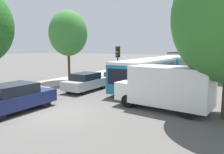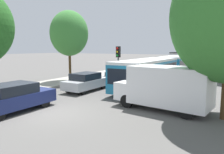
{
  "view_description": "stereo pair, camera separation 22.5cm",
  "coord_description": "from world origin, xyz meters",
  "px_view_note": "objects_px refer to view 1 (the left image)",
  "views": [
    {
      "loc": [
        7.63,
        -8.01,
        3.27
      ],
      "look_at": [
        0.2,
        5.61,
        1.2
      ],
      "focal_mm": 35.0,
      "sensor_mm": 36.0,
      "label": 1
    },
    {
      "loc": [
        7.83,
        -7.9,
        3.27
      ],
      "look_at": [
        0.2,
        5.61,
        1.2
      ],
      "focal_mm": 35.0,
      "sensor_mm": 36.0,
      "label": 2
    }
  ],
  "objects_px": {
    "articulated_bus": "(160,68)",
    "queued_car_red": "(159,65)",
    "traffic_light": "(118,57)",
    "queued_car_navy": "(14,98)",
    "queued_car_silver": "(86,82)",
    "white_van": "(166,87)",
    "queued_car_white": "(143,68)",
    "tree_left_mid": "(69,34)",
    "queued_car_graphite": "(122,73)",
    "city_bus_rear": "(180,57)",
    "no_entry_sign": "(210,70)"
  },
  "relations": [
    {
      "from": "articulated_bus",
      "to": "queued_car_red",
      "type": "xyz_separation_m",
      "value": [
        -3.75,
        12.46,
        -0.65
      ]
    },
    {
      "from": "traffic_light",
      "to": "queued_car_red",
      "type": "bearing_deg",
      "value": -164.39
    },
    {
      "from": "traffic_light",
      "to": "articulated_bus",
      "type": "bearing_deg",
      "value": 159.82
    },
    {
      "from": "queued_car_red",
      "to": "tree_left_mid",
      "type": "distance_m",
      "value": 17.15
    },
    {
      "from": "queued_car_graphite",
      "to": "tree_left_mid",
      "type": "bearing_deg",
      "value": 135.56
    },
    {
      "from": "queued_car_silver",
      "to": "queued_car_white",
      "type": "distance_m",
      "value": 12.5
    },
    {
      "from": "queued_car_white",
      "to": "queued_car_red",
      "type": "relative_size",
      "value": 0.97
    },
    {
      "from": "city_bus_rear",
      "to": "no_entry_sign",
      "type": "distance_m",
      "value": 32.93
    },
    {
      "from": "traffic_light",
      "to": "no_entry_sign",
      "type": "xyz_separation_m",
      "value": [
        7.04,
        -0.62,
        -0.62
      ]
    },
    {
      "from": "articulated_bus",
      "to": "city_bus_rear",
      "type": "xyz_separation_m",
      "value": [
        -3.73,
        27.21,
        0.05
      ]
    },
    {
      "from": "white_van",
      "to": "queued_car_white",
      "type": "bearing_deg",
      "value": -57.49
    },
    {
      "from": "white_van",
      "to": "traffic_light",
      "type": "bearing_deg",
      "value": -33.84
    },
    {
      "from": "queued_car_white",
      "to": "no_entry_sign",
      "type": "bearing_deg",
      "value": -139.65
    },
    {
      "from": "traffic_light",
      "to": "tree_left_mid",
      "type": "distance_m",
      "value": 5.66
    },
    {
      "from": "queued_car_navy",
      "to": "tree_left_mid",
      "type": "xyz_separation_m",
      "value": [
        -3.86,
        9.11,
        3.79
      ]
    },
    {
      "from": "queued_car_navy",
      "to": "white_van",
      "type": "bearing_deg",
      "value": -56.81
    },
    {
      "from": "queued_car_silver",
      "to": "queued_car_red",
      "type": "height_order",
      "value": "queued_car_red"
    },
    {
      "from": "articulated_bus",
      "to": "tree_left_mid",
      "type": "relative_size",
      "value": 2.36
    },
    {
      "from": "traffic_light",
      "to": "no_entry_sign",
      "type": "distance_m",
      "value": 7.1
    },
    {
      "from": "queued_car_silver",
      "to": "white_van",
      "type": "distance_m",
      "value": 7.12
    },
    {
      "from": "queued_car_navy",
      "to": "tree_left_mid",
      "type": "distance_m",
      "value": 10.59
    },
    {
      "from": "queued_car_red",
      "to": "tree_left_mid",
      "type": "xyz_separation_m",
      "value": [
        -3.98,
        -16.24,
        3.82
      ]
    },
    {
      "from": "white_van",
      "to": "tree_left_mid",
      "type": "relative_size",
      "value": 0.77
    },
    {
      "from": "white_van",
      "to": "articulated_bus",
      "type": "bearing_deg",
      "value": -64.06
    },
    {
      "from": "city_bus_rear",
      "to": "queued_car_white",
      "type": "distance_m",
      "value": 21.27
    },
    {
      "from": "articulated_bus",
      "to": "queued_car_red",
      "type": "bearing_deg",
      "value": -162.13
    },
    {
      "from": "traffic_light",
      "to": "white_van",
      "type": "bearing_deg",
      "value": 59.46
    },
    {
      "from": "queued_car_red",
      "to": "queued_car_navy",
      "type": "bearing_deg",
      "value": -178.64
    },
    {
      "from": "queued_car_navy",
      "to": "tree_left_mid",
      "type": "height_order",
      "value": "tree_left_mid"
    },
    {
      "from": "city_bus_rear",
      "to": "traffic_light",
      "type": "xyz_separation_m",
      "value": [
        1.29,
        -31.24,
        1.08
      ]
    },
    {
      "from": "queued_car_silver",
      "to": "no_entry_sign",
      "type": "relative_size",
      "value": 1.43
    },
    {
      "from": "traffic_light",
      "to": "no_entry_sign",
      "type": "bearing_deg",
      "value": 96.03
    },
    {
      "from": "queued_car_graphite",
      "to": "queued_car_red",
      "type": "bearing_deg",
      "value": 0.83
    },
    {
      "from": "queued_car_navy",
      "to": "queued_car_silver",
      "type": "height_order",
      "value": "queued_car_navy"
    },
    {
      "from": "city_bus_rear",
      "to": "queued_car_silver",
      "type": "height_order",
      "value": "city_bus_rear"
    },
    {
      "from": "queued_car_graphite",
      "to": "queued_car_white",
      "type": "xyz_separation_m",
      "value": [
        0.02,
        6.06,
        -0.06
      ]
    },
    {
      "from": "city_bus_rear",
      "to": "queued_car_silver",
      "type": "bearing_deg",
      "value": 179.64
    },
    {
      "from": "city_bus_rear",
      "to": "white_van",
      "type": "height_order",
      "value": "city_bus_rear"
    },
    {
      "from": "city_bus_rear",
      "to": "queued_car_red",
      "type": "distance_m",
      "value": 14.77
    },
    {
      "from": "articulated_bus",
      "to": "white_van",
      "type": "distance_m",
      "value": 9.2
    },
    {
      "from": "queued_car_graphite",
      "to": "traffic_light",
      "type": "distance_m",
      "value": 4.54
    },
    {
      "from": "traffic_light",
      "to": "tree_left_mid",
      "type": "xyz_separation_m",
      "value": [
        -5.28,
        0.25,
        2.03
      ]
    },
    {
      "from": "traffic_light",
      "to": "tree_left_mid",
      "type": "height_order",
      "value": "tree_left_mid"
    },
    {
      "from": "city_bus_rear",
      "to": "queued_car_graphite",
      "type": "distance_m",
      "value": 27.33
    },
    {
      "from": "articulated_bus",
      "to": "queued_car_red",
      "type": "relative_size",
      "value": 3.92
    },
    {
      "from": "articulated_bus",
      "to": "queued_car_white",
      "type": "bearing_deg",
      "value": -145.65
    },
    {
      "from": "articulated_bus",
      "to": "queued_car_graphite",
      "type": "xyz_separation_m",
      "value": [
        -3.92,
        -0.11,
        -0.61
      ]
    },
    {
      "from": "articulated_bus",
      "to": "traffic_light",
      "type": "relative_size",
      "value": 4.69
    },
    {
      "from": "queued_car_red",
      "to": "white_van",
      "type": "bearing_deg",
      "value": -161.05
    },
    {
      "from": "no_entry_sign",
      "to": "queued_car_white",
      "type": "bearing_deg",
      "value": -141.26
    }
  ]
}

